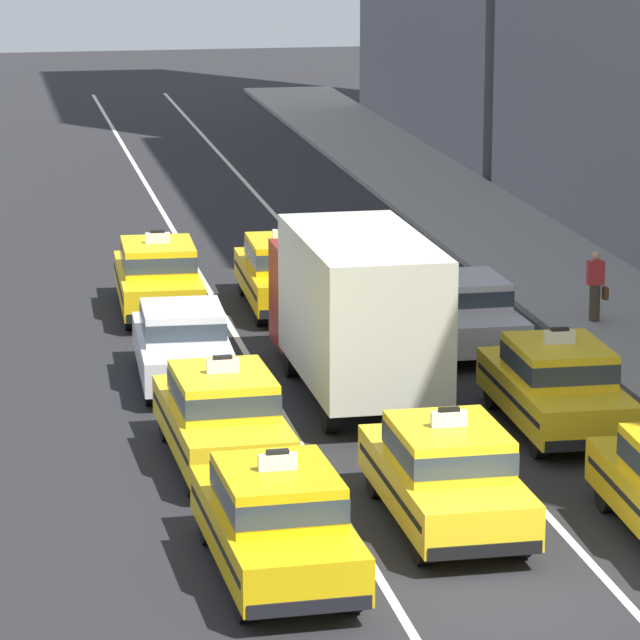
% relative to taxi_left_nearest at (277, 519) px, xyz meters
% --- Properties ---
extents(ground_plane, '(160.00, 160.00, 0.00)m').
position_rel_taxi_left_nearest_xyz_m(ground_plane, '(3.05, -1.42, -0.88)').
color(ground_plane, '#232326').
extents(lane_stripe_left_center, '(0.14, 80.00, 0.01)m').
position_rel_taxi_left_nearest_xyz_m(lane_stripe_left_center, '(1.45, 18.58, -0.87)').
color(lane_stripe_left_center, silver).
rests_on(lane_stripe_left_center, ground).
extents(lane_stripe_center_right, '(0.14, 80.00, 0.01)m').
position_rel_taxi_left_nearest_xyz_m(lane_stripe_center_right, '(4.65, 18.58, -0.87)').
color(lane_stripe_center_right, silver).
rests_on(lane_stripe_center_right, ground).
extents(sidewalk_curb, '(4.00, 90.00, 0.15)m').
position_rel_taxi_left_nearest_xyz_m(sidewalk_curb, '(10.25, 13.58, -0.80)').
color(sidewalk_curb, gray).
rests_on(sidewalk_curb, ground).
extents(taxi_left_nearest, '(1.97, 4.62, 1.96)m').
position_rel_taxi_left_nearest_xyz_m(taxi_left_nearest, '(0.00, 0.00, 0.00)').
color(taxi_left_nearest, black).
rests_on(taxi_left_nearest, ground).
extents(taxi_left_second, '(1.95, 4.61, 1.96)m').
position_rel_taxi_left_nearest_xyz_m(taxi_left_second, '(-0.05, 5.31, 0.00)').
color(taxi_left_second, black).
rests_on(taxi_left_second, ground).
extents(sedan_left_third, '(1.92, 4.36, 1.58)m').
position_rel_taxi_left_nearest_xyz_m(sedan_left_third, '(-0.13, 10.52, -0.03)').
color(sedan_left_third, black).
rests_on(sedan_left_third, ground).
extents(taxi_left_fourth, '(1.95, 4.61, 1.96)m').
position_rel_taxi_left_nearest_xyz_m(taxi_left_fourth, '(0.02, 16.58, 0.00)').
color(taxi_left_fourth, black).
rests_on(taxi_left_fourth, ground).
extents(taxi_center_nearest, '(1.85, 4.57, 1.96)m').
position_rel_taxi_left_nearest_xyz_m(taxi_center_nearest, '(2.93, 1.59, 0.00)').
color(taxi_center_nearest, black).
rests_on(taxi_center_nearest, ground).
extents(box_truck_center_second, '(2.34, 6.98, 3.27)m').
position_rel_taxi_left_nearest_xyz_m(box_truck_center_second, '(3.04, 9.16, 0.90)').
color(box_truck_center_second, black).
rests_on(box_truck_center_second, ground).
extents(taxi_center_third, '(1.93, 4.60, 1.96)m').
position_rel_taxi_left_nearest_xyz_m(taxi_center_third, '(2.92, 16.45, 0.00)').
color(taxi_center_third, black).
rests_on(taxi_center_third, ground).
extents(taxi_right_second, '(1.89, 4.59, 1.96)m').
position_rel_taxi_left_nearest_xyz_m(taxi_right_second, '(6.17, 6.12, 0.00)').
color(taxi_right_second, black).
rests_on(taxi_right_second, ground).
extents(sedan_right_third, '(1.81, 4.32, 1.58)m').
position_rel_taxi_left_nearest_xyz_m(sedan_right_third, '(6.06, 12.16, -0.03)').
color(sedan_right_third, black).
rests_on(sedan_right_third, ground).
extents(pedestrian_by_storefront, '(0.47, 0.24, 1.57)m').
position_rel_taxi_left_nearest_xyz_m(pedestrian_by_storefront, '(9.42, 13.42, 0.06)').
color(pedestrian_by_storefront, '#473828').
rests_on(pedestrian_by_storefront, sidewalk_curb).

